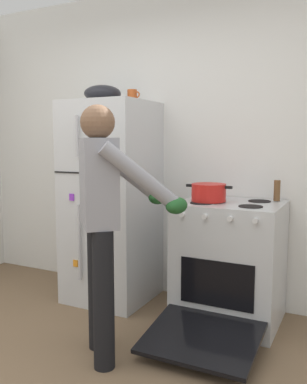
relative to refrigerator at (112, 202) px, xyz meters
name	(u,v)px	position (x,y,z in m)	size (l,w,h in m)	color
kitchen_wall_back	(180,145)	(0.48, 0.38, 0.49)	(6.00, 0.10, 2.70)	white
refrigerator	(112,202)	(0.00, 0.00, 0.00)	(0.68, 0.72, 1.71)	silver
stove_range	(229,264)	(1.06, -0.02, -0.40)	(0.76, 1.23, 0.93)	silver
person_cook	(106,210)	(0.51, -0.88, 0.10)	(0.71, 0.73, 1.60)	black
red_pot	(209,192)	(0.90, -0.05, 0.14)	(0.36, 0.26, 0.13)	red
coffee_mug	(132,95)	(0.18, 0.05, 0.90)	(0.11, 0.08, 0.10)	#B24C1E
pepper_mill	(277,191)	(1.36, 0.20, 0.15)	(0.05, 0.05, 0.16)	brown
mixing_bowl	(103,94)	(-0.08, 0.00, 0.93)	(0.31, 0.31, 0.14)	black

